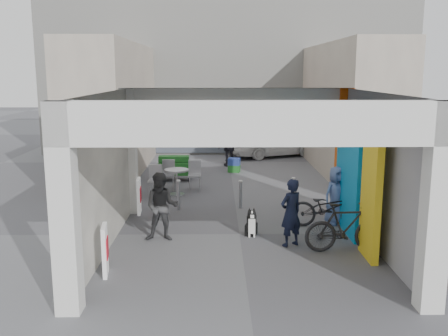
{
  "coord_description": "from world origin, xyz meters",
  "views": [
    {
      "loc": [
        -0.54,
        -11.76,
        3.94
      ],
      "look_at": [
        -0.37,
        1.0,
        1.47
      ],
      "focal_mm": 40.0,
      "sensor_mm": 36.0,
      "label": 1
    }
  ],
  "objects_px": {
    "cafe_set": "(173,182)",
    "bicycle_rear": "(346,227)",
    "man_crates": "(229,147)",
    "produce_stand": "(174,171)",
    "bicycle_front": "(328,208)",
    "border_collie": "(251,225)",
    "man_elderly": "(336,195)",
    "white_van": "(273,142)",
    "man_with_dog": "(291,213)",
    "man_back_turned": "(162,207)"
  },
  "relations": [
    {
      "from": "cafe_set",
      "to": "produce_stand",
      "type": "height_order",
      "value": "cafe_set"
    },
    {
      "from": "man_elderly",
      "to": "white_van",
      "type": "height_order",
      "value": "man_elderly"
    },
    {
      "from": "man_back_turned",
      "to": "cafe_set",
      "type": "bearing_deg",
      "value": 93.1
    },
    {
      "from": "cafe_set",
      "to": "white_van",
      "type": "xyz_separation_m",
      "value": [
        4.08,
        7.1,
        0.34
      ]
    },
    {
      "from": "border_collie",
      "to": "man_elderly",
      "type": "xyz_separation_m",
      "value": [
        2.28,
        0.96,
        0.48
      ]
    },
    {
      "from": "cafe_set",
      "to": "bicycle_rear",
      "type": "bearing_deg",
      "value": -52.6
    },
    {
      "from": "bicycle_front",
      "to": "border_collie",
      "type": "bearing_deg",
      "value": 116.87
    },
    {
      "from": "white_van",
      "to": "man_with_dog",
      "type": "bearing_deg",
      "value": 153.71
    },
    {
      "from": "bicycle_front",
      "to": "white_van",
      "type": "bearing_deg",
      "value": 9.67
    },
    {
      "from": "bicycle_rear",
      "to": "white_van",
      "type": "xyz_separation_m",
      "value": [
        -0.22,
        12.72,
        0.14
      ]
    },
    {
      "from": "bicycle_rear",
      "to": "produce_stand",
      "type": "bearing_deg",
      "value": 26.31
    },
    {
      "from": "produce_stand",
      "to": "bicycle_rear",
      "type": "bearing_deg",
      "value": -58.15
    },
    {
      "from": "produce_stand",
      "to": "man_crates",
      "type": "distance_m",
      "value": 3.49
    },
    {
      "from": "bicycle_rear",
      "to": "man_back_turned",
      "type": "bearing_deg",
      "value": 74.63
    },
    {
      "from": "cafe_set",
      "to": "man_with_dog",
      "type": "xyz_separation_m",
      "value": [
        3.13,
        -5.24,
        0.43
      ]
    },
    {
      "from": "man_with_dog",
      "to": "man_crates",
      "type": "bearing_deg",
      "value": -115.58
    },
    {
      "from": "man_back_turned",
      "to": "man_crates",
      "type": "relative_size",
      "value": 0.98
    },
    {
      "from": "produce_stand",
      "to": "bicycle_rear",
      "type": "height_order",
      "value": "bicycle_rear"
    },
    {
      "from": "produce_stand",
      "to": "white_van",
      "type": "bearing_deg",
      "value": 52.11
    },
    {
      "from": "man_crates",
      "to": "bicycle_front",
      "type": "relative_size",
      "value": 0.86
    },
    {
      "from": "cafe_set",
      "to": "border_collie",
      "type": "relative_size",
      "value": 2.32
    },
    {
      "from": "produce_stand",
      "to": "border_collie",
      "type": "distance_m",
      "value": 6.85
    },
    {
      "from": "man_crates",
      "to": "man_back_turned",
      "type": "bearing_deg",
      "value": 61.37
    },
    {
      "from": "produce_stand",
      "to": "white_van",
      "type": "relative_size",
      "value": 0.32
    },
    {
      "from": "border_collie",
      "to": "man_back_turned",
      "type": "relative_size",
      "value": 0.44
    },
    {
      "from": "border_collie",
      "to": "bicycle_front",
      "type": "distance_m",
      "value": 2.13
    },
    {
      "from": "cafe_set",
      "to": "produce_stand",
      "type": "relative_size",
      "value": 1.25
    },
    {
      "from": "man_with_dog",
      "to": "man_elderly",
      "type": "distance_m",
      "value": 2.21
    },
    {
      "from": "produce_stand",
      "to": "border_collie",
      "type": "xyz_separation_m",
      "value": [
        2.44,
        -6.4,
        -0.06
      ]
    },
    {
      "from": "man_with_dog",
      "to": "bicycle_rear",
      "type": "height_order",
      "value": "man_with_dog"
    },
    {
      "from": "border_collie",
      "to": "man_crates",
      "type": "xyz_separation_m",
      "value": [
        -0.31,
        9.13,
        0.55
      ]
    },
    {
      "from": "man_back_turned",
      "to": "man_crates",
      "type": "height_order",
      "value": "man_crates"
    },
    {
      "from": "man_back_turned",
      "to": "produce_stand",
      "type": "bearing_deg",
      "value": 93.9
    },
    {
      "from": "man_with_dog",
      "to": "man_back_turned",
      "type": "distance_m",
      "value": 3.01
    },
    {
      "from": "cafe_set",
      "to": "man_crates",
      "type": "relative_size",
      "value": 0.99
    },
    {
      "from": "man_back_turned",
      "to": "bicycle_front",
      "type": "bearing_deg",
      "value": 14.35
    },
    {
      "from": "cafe_set",
      "to": "man_with_dog",
      "type": "height_order",
      "value": "man_with_dog"
    },
    {
      "from": "man_with_dog",
      "to": "bicycle_front",
      "type": "xyz_separation_m",
      "value": [
        1.17,
        1.38,
        -0.28
      ]
    },
    {
      "from": "border_collie",
      "to": "bicycle_front",
      "type": "xyz_separation_m",
      "value": [
        2.02,
        0.67,
        0.23
      ]
    },
    {
      "from": "cafe_set",
      "to": "man_back_turned",
      "type": "relative_size",
      "value": 1.01
    },
    {
      "from": "cafe_set",
      "to": "bicycle_rear",
      "type": "distance_m",
      "value": 7.08
    },
    {
      "from": "cafe_set",
      "to": "bicycle_front",
      "type": "bearing_deg",
      "value": -41.89
    },
    {
      "from": "produce_stand",
      "to": "man_with_dog",
      "type": "xyz_separation_m",
      "value": [
        3.28,
        -7.12,
        0.44
      ]
    },
    {
      "from": "man_elderly",
      "to": "white_van",
      "type": "relative_size",
      "value": 0.37
    },
    {
      "from": "man_elderly",
      "to": "border_collie",
      "type": "bearing_deg",
      "value": 179.32
    },
    {
      "from": "man_crates",
      "to": "white_van",
      "type": "height_order",
      "value": "man_crates"
    },
    {
      "from": "man_elderly",
      "to": "bicycle_front",
      "type": "bearing_deg",
      "value": -155.9
    },
    {
      "from": "man_with_dog",
      "to": "man_crates",
      "type": "relative_size",
      "value": 0.94
    },
    {
      "from": "white_van",
      "to": "man_back_turned",
      "type": "bearing_deg",
      "value": 139.86
    },
    {
      "from": "produce_stand",
      "to": "white_van",
      "type": "distance_m",
      "value": 6.73
    }
  ]
}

